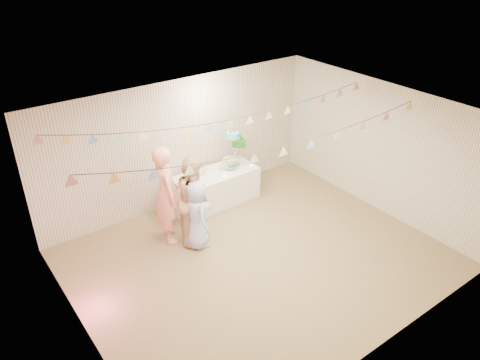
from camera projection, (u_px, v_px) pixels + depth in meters
floor at (258, 259)px, 8.14m from camera, size 6.00×6.00×0.00m
ceiling at (261, 119)px, 6.89m from camera, size 6.00×6.00×0.00m
back_wall at (181, 143)px, 9.28m from camera, size 6.00×6.00×0.00m
front_wall at (386, 278)px, 5.76m from camera, size 6.00×6.00×0.00m
left_wall at (76, 266)px, 5.96m from camera, size 5.00×5.00×0.00m
right_wall at (380, 148)px, 9.08m from camera, size 5.00×5.00×0.00m
table at (214, 188)px, 9.62m from camera, size 1.84×0.74×0.69m
cake_stand at (234, 145)px, 9.56m from camera, size 0.71×0.42×0.80m
cake_bottom at (230, 162)px, 9.59m from camera, size 0.31×0.31×0.15m
cake_middle at (239, 144)px, 9.74m from camera, size 0.27×0.27×0.22m
cake_top_tier at (233, 136)px, 9.40m from camera, size 0.25×0.25×0.19m
platter at (187, 181)px, 9.05m from camera, size 0.34×0.34×0.02m
posy at (205, 169)px, 9.33m from camera, size 0.14×0.14×0.16m
person_adult_a at (167, 195)px, 8.25m from camera, size 0.61×0.77×1.86m
person_adult_b at (195, 199)px, 8.29m from camera, size 1.01×1.03×1.67m
person_child at (198, 214)px, 8.21m from camera, size 0.54×0.71×1.29m
bunting_back at (220, 113)px, 7.79m from camera, size 5.60×1.10×0.40m
bunting_front at (269, 141)px, 6.89m from camera, size 5.60×0.90×0.36m
tealight_0 at (183, 187)px, 8.93m from camera, size 0.04×0.04×0.03m
tealight_1 at (194, 174)px, 9.39m from camera, size 0.04×0.04×0.03m
tealight_2 at (224, 176)px, 9.35m from camera, size 0.04×0.04×0.03m
tealight_3 at (222, 164)px, 9.79m from camera, size 0.04×0.04×0.03m
tealight_4 at (251, 165)px, 9.75m from camera, size 0.04×0.04×0.03m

